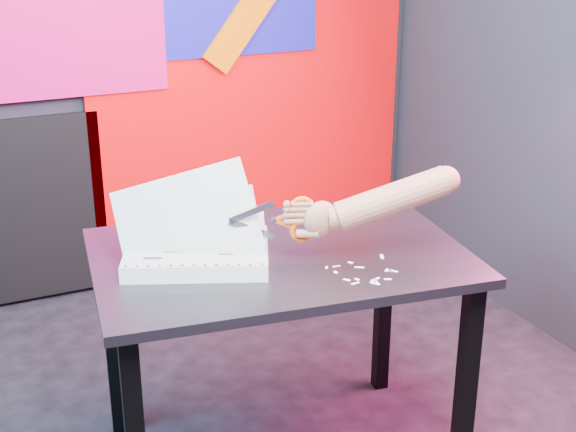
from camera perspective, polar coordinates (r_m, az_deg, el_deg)
name	(u,v)px	position (r m, az deg, el deg)	size (l,w,h in m)	color
room	(234,51)	(2.24, -3.84, 11.64)	(3.01, 3.01, 2.71)	#25242D
backdrop	(131,90)	(3.70, -11.10, 8.82)	(2.88, 0.05, 2.08)	red
work_table	(279,282)	(2.45, -0.62, -4.75)	(1.19, 0.87, 0.75)	black
printout_stack	(197,252)	(2.35, -6.50, -2.54)	(0.49, 0.43, 0.31)	silver
scissors	(296,220)	(2.30, 0.56, -0.26)	(0.24, 0.10, 0.14)	#A5A8B9
hand_forearm	(380,202)	(2.31, 6.55, 1.01)	(0.47, 0.22, 0.21)	#A7614F
paper_clippings	(368,273)	(2.28, 5.71, -4.06)	(0.20, 0.18, 0.00)	white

